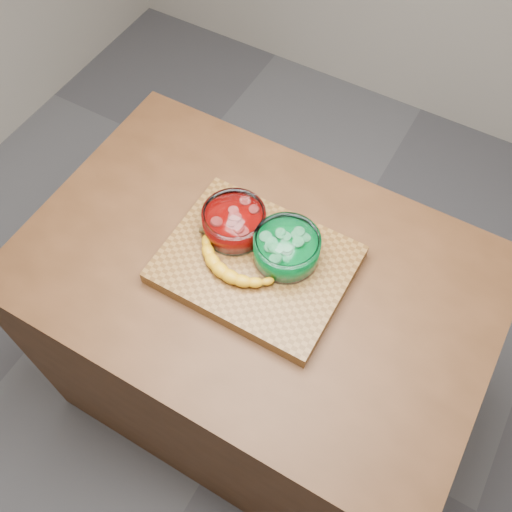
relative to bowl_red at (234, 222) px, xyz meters
The scene contains 6 objects.
ground 0.98m from the bowl_red, 28.98° to the right, with size 3.50×3.50×0.00m, color #55555A.
counter 0.54m from the bowl_red, 28.98° to the right, with size 1.20×0.80×0.90m, color #502E18.
cutting_board 0.12m from the bowl_red, 28.98° to the right, with size 0.45×0.35×0.04m, color brown.
bowl_red is the anchor object (origin of this frame).
bowl_green 0.15m from the bowl_red, ahead, with size 0.16×0.16×0.08m.
banana 0.10m from the bowl_red, 60.00° to the right, with size 0.26×0.14×0.04m, color orange, non-canonical shape.
Camera 1 is at (0.36, -0.64, 2.13)m, focal length 40.00 mm.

